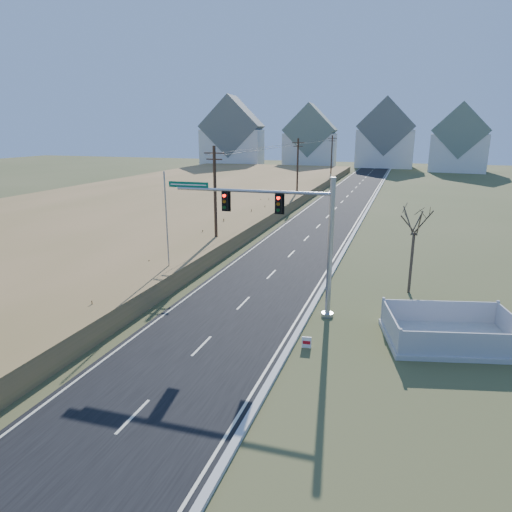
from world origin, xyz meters
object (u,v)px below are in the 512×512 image
Objects in this scene: fence_enclosure at (450,337)px; bare_tree at (415,219)px; open_sign at (307,342)px; traffic_signal_mast at (296,233)px; flagpole at (168,241)px.

bare_tree is (-2.04, 6.93, 4.59)m from fence_enclosure.
fence_enclosure is 1.18× the size of bare_tree.
fence_enclosure is at bearing 15.97° from open_sign.
open_sign is at bearing -115.31° from bare_tree.
bare_tree is at bearing 40.36° from traffic_signal_mast.
traffic_signal_mast is 6.32m from open_sign.
bare_tree is at bearing 12.22° from flagpole.
fence_enclosure is (8.34, -1.22, -4.50)m from traffic_signal_mast.
fence_enclosure is at bearing -73.58° from bare_tree.
open_sign is 13.10m from flagpole.
traffic_signal_mast is 9.55m from fence_enclosure.
traffic_signal_mast is 17.12× the size of open_sign.
flagpole reaches higher than fence_enclosure.
flagpole is at bearing 154.65° from fence_enclosure.
flagpole is 1.27× the size of bare_tree.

